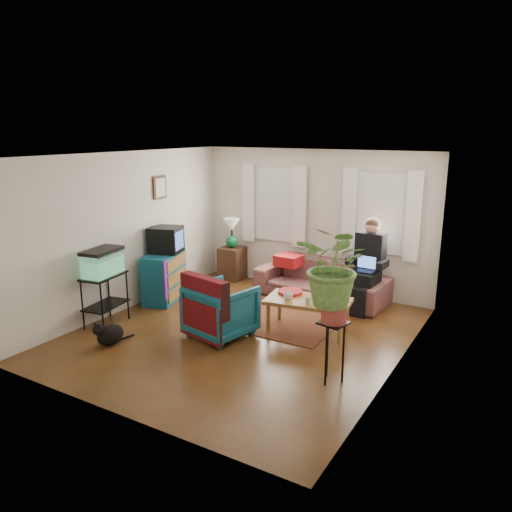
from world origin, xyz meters
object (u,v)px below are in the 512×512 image
Objects in this scene: sofa at (321,274)px; dresser at (164,277)px; plant_stand at (332,352)px; armchair at (221,308)px; coffee_table at (308,315)px; aquarium_stand at (106,300)px; side_table at (232,263)px.

dresser is (-2.36, -1.46, -0.03)m from sofa.
armchair is at bearing 165.94° from plant_stand.
sofa is 1.90× the size of coffee_table.
coffee_table is (1.04, 0.76, -0.17)m from armchair.
sofa reaches higher than aquarium_stand.
dresser is 3.89m from plant_stand.
plant_stand is (1.92, -0.48, -0.05)m from armchair.
armchair is at bearing 8.43° from aquarium_stand.
dresser is at bearing 160.92° from plant_stand.
dresser reaches higher than side_table.
dresser reaches higher than plant_stand.
armchair reaches higher than plant_stand.
plant_stand is at bearing -36.65° from dresser.
sofa reaches higher than side_table.
armchair is at bearing -152.38° from coffee_table.
side_table is at bearing 138.64° from plant_stand.
armchair is 1.98m from plant_stand.
aquarium_stand is at bearing -163.47° from coffee_table.
aquarium_stand is (-2.37, -2.81, -0.06)m from sofa.
dresser is at bearing 80.36° from aquarium_stand.
plant_stand is at bearing -41.36° from side_table.
plant_stand is (3.34, -2.94, 0.05)m from side_table.
side_table is 1.70m from dresser.
coffee_table is 1.61× the size of plant_stand.
dresser is 2.79m from coffee_table.
coffee_table is (2.80, 1.33, -0.14)m from aquarium_stand.
armchair is (1.76, 0.56, 0.03)m from aquarium_stand.
sofa is 2.93× the size of aquarium_stand.
dresser is at bearing -12.18° from armchair.
armchair is 1.30m from coffee_table.
dresser is at bearing 170.66° from coffee_table.
plant_stand is (3.68, -1.27, -0.04)m from dresser.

